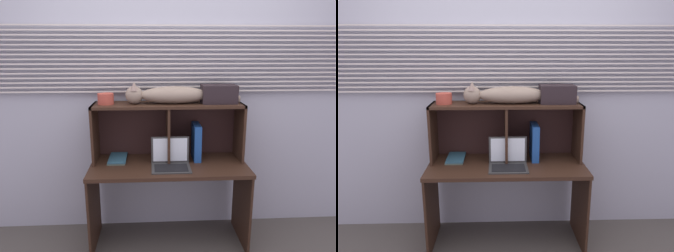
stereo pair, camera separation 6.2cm
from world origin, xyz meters
TOP-DOWN VIEW (x-y plane):
  - back_panel_with_blinds at (0.00, 0.55)m, footprint 4.40×0.08m
  - desk at (0.00, 0.23)m, footprint 1.26×0.55m
  - hutch_shelf_unit at (0.00, 0.38)m, footprint 1.21×0.30m
  - cat at (0.01, 0.35)m, footprint 0.92×0.17m
  - laptop at (0.01, 0.17)m, footprint 0.30×0.23m
  - binder_upright at (0.24, 0.35)m, footprint 0.06×0.22m
  - book_stack at (-0.42, 0.35)m, footprint 0.15×0.26m
  - small_basket at (-0.50, 0.35)m, footprint 0.13×0.13m
  - storage_box at (0.41, 0.35)m, footprint 0.28×0.17m

SIDE VIEW (x-z plane):
  - desk at x=0.00m, z-range 0.21..0.91m
  - book_stack at x=-0.42m, z-range 0.70..0.73m
  - laptop at x=0.01m, z-range 0.64..0.86m
  - binder_upright at x=0.24m, z-range 0.70..1.00m
  - hutch_shelf_unit at x=0.00m, z-range 0.79..1.26m
  - small_basket at x=-0.50m, z-range 1.18..1.26m
  - cat at x=0.01m, z-range 1.16..1.33m
  - storage_box at x=0.41m, z-range 1.18..1.32m
  - back_panel_with_blinds at x=0.00m, z-range 0.01..2.51m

